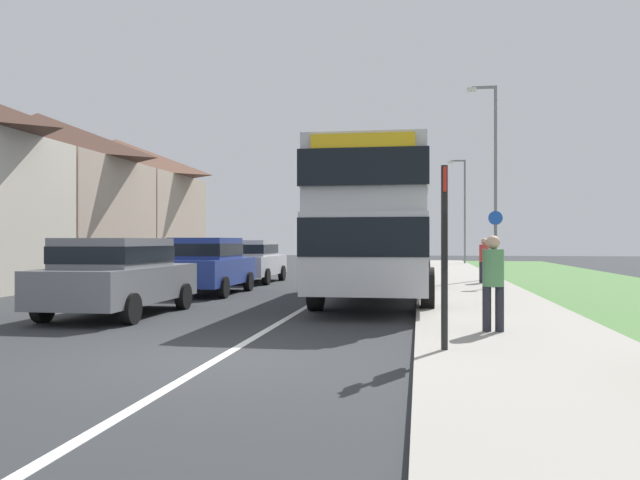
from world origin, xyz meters
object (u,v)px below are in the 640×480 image
parked_car_grey (118,273)px  parked_car_silver (251,259)px  bus_stop_sign (444,244)px  pedestrian_at_stop (493,279)px  pedestrian_walking_away (484,258)px  street_lamp_mid (493,169)px  cycle_route_sign (495,246)px  street_lamp_far (463,204)px  parked_car_blue (208,263)px  double_decker_bus (378,220)px

parked_car_grey → parked_car_silver: parked_car_grey is taller
parked_car_silver → bus_stop_sign: bus_stop_sign is taller
pedestrian_at_stop → bus_stop_sign: bearing=-114.7°
pedestrian_at_stop → pedestrian_walking_away: same height
street_lamp_mid → parked_car_grey: bearing=-125.5°
cycle_route_sign → street_lamp_far: (0.45, 21.66, 2.54)m
parked_car_blue → pedestrian_at_stop: bearing=-45.4°
parked_car_blue → street_lamp_mid: 12.07m
pedestrian_at_stop → street_lamp_mid: 15.21m
parked_car_blue → cycle_route_sign: cycle_route_sign is taller
bus_stop_sign → parked_car_blue: bearing=125.0°
parked_car_grey → cycle_route_sign: 11.78m
parked_car_silver → pedestrian_at_stop: pedestrian_at_stop is taller
pedestrian_walking_away → pedestrian_at_stop: bearing=-95.0°
double_decker_bus → street_lamp_far: (3.89, 25.30, 1.83)m
double_decker_bus → pedestrian_walking_away: (3.30, 5.73, -1.17)m
parked_car_blue → cycle_route_sign: (8.55, 2.51, 0.51)m
parked_car_silver → street_lamp_mid: bearing=12.4°
parked_car_grey → parked_car_blue: (0.10, 5.47, 0.01)m
double_decker_bus → bus_stop_sign: size_ratio=3.73×
parked_car_silver → street_lamp_mid: street_lamp_mid is taller
parked_car_silver → street_lamp_far: 21.20m
double_decker_bus → pedestrian_at_stop: (2.25, -6.33, -1.17)m
double_decker_bus → cycle_route_sign: (3.44, 3.64, -0.71)m
street_lamp_mid → street_lamp_far: size_ratio=1.11×
parked_car_blue → bus_stop_sign: 11.38m
street_lamp_mid → street_lamp_far: (-0.00, 16.89, -0.38)m
parked_car_blue → cycle_route_sign: 8.93m
pedestrian_walking_away → street_lamp_far: size_ratio=0.24×
parked_car_silver → pedestrian_walking_away: (8.54, -0.67, 0.09)m
double_decker_bus → street_lamp_mid: 9.53m
parked_car_silver → pedestrian_at_stop: bearing=-59.6°
pedestrian_at_stop → street_lamp_far: bearing=87.0°
parked_car_silver → pedestrian_at_stop: 14.77m
street_lamp_far → double_decker_bus: bearing=-98.7°
pedestrian_walking_away → cycle_route_sign: (0.14, -2.09, 0.45)m
street_lamp_mid → street_lamp_far: bearing=90.0°
parked_car_grey → street_lamp_far: bearing=72.9°
parked_car_grey → parked_car_silver: bearing=90.1°
parked_car_silver → pedestrian_walking_away: bearing=-4.5°
cycle_route_sign → street_lamp_far: size_ratio=0.37×
cycle_route_sign → street_lamp_far: street_lamp_far is taller
street_lamp_far → cycle_route_sign: bearing=-91.2°
pedestrian_at_stop → pedestrian_walking_away: size_ratio=1.00×
cycle_route_sign → pedestrian_walking_away: bearing=93.8°
cycle_route_sign → bus_stop_sign: bearing=-99.8°
pedestrian_at_stop → cycle_route_sign: 10.06m
bus_stop_sign → street_lamp_mid: size_ratio=0.34×
pedestrian_at_stop → double_decker_bus: bearing=109.6°
parked_car_grey → cycle_route_sign: size_ratio=1.73×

